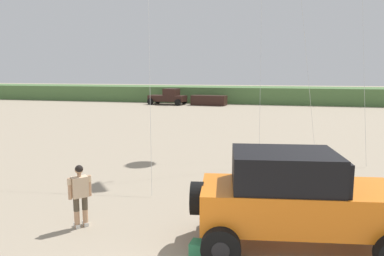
% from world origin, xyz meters
% --- Properties ---
extents(dune_ridge, '(90.00, 7.04, 2.05)m').
position_xyz_m(dune_ridge, '(-2.81, 44.97, 1.02)').
color(dune_ridge, '#4C703D').
rests_on(dune_ridge, ground_plane).
extents(jeep, '(4.99, 2.99, 2.26)m').
position_xyz_m(jeep, '(2.40, 3.64, 1.20)').
color(jeep, orange).
rests_on(jeep, ground_plane).
extents(person_watching, '(0.47, 0.48, 1.67)m').
position_xyz_m(person_watching, '(-2.98, 3.48, 0.94)').
color(person_watching, tan).
rests_on(person_watching, ground_plane).
extents(cooler_box, '(0.58, 0.39, 0.38)m').
position_xyz_m(cooler_box, '(0.48, 2.58, 0.19)').
color(cooler_box, '#2D7F51').
rests_on(cooler_box, ground_plane).
extents(distant_pickup, '(4.80, 2.90, 1.98)m').
position_xyz_m(distant_pickup, '(-11.72, 39.04, 0.94)').
color(distant_pickup, black).
rests_on(distant_pickup, ground_plane).
extents(distant_sedan, '(4.32, 2.02, 1.20)m').
position_xyz_m(distant_sedan, '(-6.59, 39.21, 0.60)').
color(distant_sedan, black).
rests_on(distant_sedan, ground_plane).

